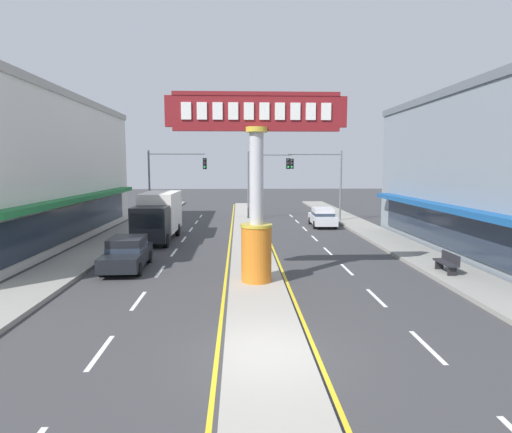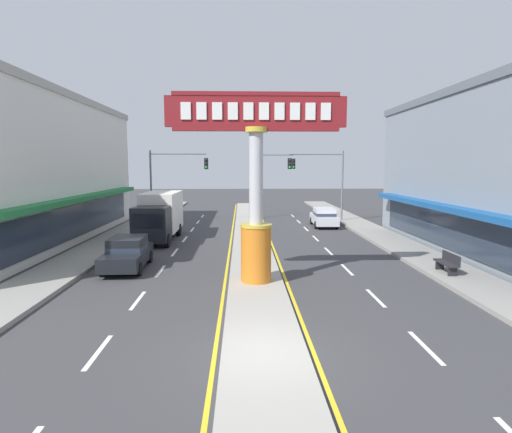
% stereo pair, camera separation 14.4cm
% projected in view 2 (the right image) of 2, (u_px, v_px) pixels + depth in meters
% --- Properties ---
extents(ground_plane, '(160.00, 160.00, 0.00)m').
position_uv_depth(ground_plane, '(265.00, 356.00, 11.22)').
color(ground_plane, '#3A3A3D').
extents(median_strip, '(2.27, 52.00, 0.14)m').
position_uv_depth(median_strip, '(251.00, 238.00, 29.07)').
color(median_strip, '#A39E93').
rests_on(median_strip, ground).
extents(sidewalk_left, '(2.64, 60.00, 0.18)m').
position_uv_depth(sidewalk_left, '(106.00, 244.00, 26.78)').
color(sidewalk_left, gray).
rests_on(sidewalk_left, ground).
extents(sidewalk_right, '(2.64, 60.00, 0.18)m').
position_uv_depth(sidewalk_right, '(393.00, 242.00, 27.38)').
color(sidewalk_right, gray).
rests_on(sidewalk_right, ground).
extents(lane_markings, '(9.01, 52.00, 0.01)m').
position_uv_depth(lane_markings, '(251.00, 242.00, 27.73)').
color(lane_markings, silver).
rests_on(lane_markings, ground).
extents(district_sign, '(7.26, 1.32, 7.71)m').
position_uv_depth(district_sign, '(256.00, 189.00, 17.49)').
color(district_sign, orange).
rests_on(district_sign, median_strip).
extents(storefront_left, '(9.26, 24.83, 9.44)m').
position_uv_depth(storefront_left, '(12.00, 169.00, 27.06)').
color(storefront_left, silver).
rests_on(storefront_left, ground).
extents(traffic_light_left_side, '(4.86, 0.46, 6.20)m').
position_uv_depth(traffic_light_left_side, '(172.00, 174.00, 35.59)').
color(traffic_light_left_side, slate).
rests_on(traffic_light_left_side, ground).
extents(traffic_light_right_side, '(4.86, 0.46, 6.20)m').
position_uv_depth(traffic_light_right_side, '(322.00, 174.00, 36.96)').
color(traffic_light_right_side, slate).
rests_on(traffic_light_right_side, ground).
extents(traffic_light_median_far, '(4.20, 0.46, 6.20)m').
position_uv_depth(traffic_light_median_far, '(266.00, 174.00, 39.07)').
color(traffic_light_median_far, slate).
rests_on(traffic_light_median_far, ground).
extents(sedan_near_right_lane, '(1.95, 4.36, 1.53)m').
position_uv_depth(sedan_near_right_lane, '(127.00, 253.00, 20.58)').
color(sedan_near_right_lane, black).
rests_on(sedan_near_right_lane, ground).
extents(sedan_far_right_lane, '(1.93, 4.35, 1.53)m').
position_uv_depth(sedan_far_right_lane, '(324.00, 217.00, 34.81)').
color(sedan_far_right_lane, silver).
rests_on(sedan_far_right_lane, ground).
extents(box_truck_near_left_lane, '(2.29, 6.91, 3.12)m').
position_uv_depth(box_truck_near_left_lane, '(160.00, 214.00, 28.62)').
color(box_truck_near_left_lane, black).
rests_on(box_truck_near_left_lane, ground).
extents(street_bench, '(0.48, 1.60, 0.88)m').
position_uv_depth(street_bench, '(448.00, 262.00, 19.14)').
color(street_bench, '#232328').
rests_on(street_bench, sidewalk_right).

